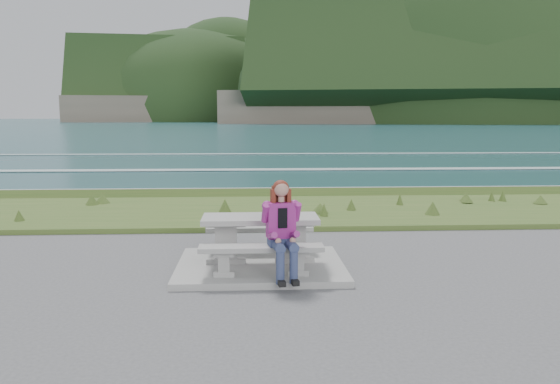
{
  "coord_description": "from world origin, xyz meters",
  "views": [
    {
      "loc": [
        -0.14,
        -8.37,
        2.4
      ],
      "look_at": [
        0.37,
        1.2,
        1.06
      ],
      "focal_mm": 35.0,
      "sensor_mm": 36.0,
      "label": 1
    }
  ],
  "objects_px": {
    "picnic_table": "(260,227)",
    "bench_landward": "(261,252)",
    "bench_seaward": "(260,232)",
    "seated_woman": "(283,243)"
  },
  "relations": [
    {
      "from": "bench_seaward",
      "to": "seated_woman",
      "type": "relative_size",
      "value": 1.29
    },
    {
      "from": "picnic_table",
      "to": "bench_seaward",
      "type": "bearing_deg",
      "value": 90.0
    },
    {
      "from": "bench_landward",
      "to": "bench_seaward",
      "type": "distance_m",
      "value": 1.4
    },
    {
      "from": "bench_landward",
      "to": "bench_seaward",
      "type": "xyz_separation_m",
      "value": [
        0.0,
        1.4,
        0.0
      ]
    },
    {
      "from": "bench_seaward",
      "to": "picnic_table",
      "type": "bearing_deg",
      "value": -90.0
    },
    {
      "from": "picnic_table",
      "to": "seated_woman",
      "type": "relative_size",
      "value": 1.29
    },
    {
      "from": "bench_seaward",
      "to": "seated_woman",
      "type": "height_order",
      "value": "seated_woman"
    },
    {
      "from": "bench_seaward",
      "to": "seated_woman",
      "type": "bearing_deg",
      "value": -78.64
    },
    {
      "from": "seated_woman",
      "to": "bench_landward",
      "type": "bearing_deg",
      "value": 147.63
    },
    {
      "from": "picnic_table",
      "to": "bench_landward",
      "type": "distance_m",
      "value": 0.74
    }
  ]
}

